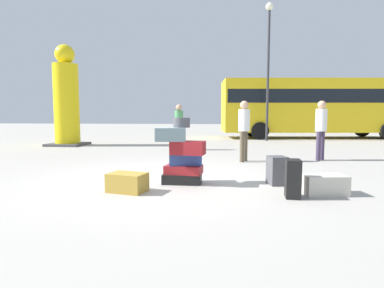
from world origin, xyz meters
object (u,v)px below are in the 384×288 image
object	(u,v)px
suitcase_cream_upright_blue	(324,185)
person_bearded_onlooker	(244,125)
suitcase_tan_foreground_far	(127,182)
parked_bus	(316,105)
lamp_post	(268,53)
person_tourist_with_camera	(321,125)
person_passerby_in_red	(179,123)
suitcase_tower	(182,156)
suitcase_black_white_trunk	(293,179)
suitcase_charcoal_right_side	(277,170)
yellow_dummy_statue	(66,101)

from	to	relation	value
suitcase_cream_upright_blue	person_bearded_onlooker	size ratio (longest dim) A/B	0.40
suitcase_tan_foreground_far	parked_bus	distance (m)	14.56
suitcase_tan_foreground_far	person_bearded_onlooker	xyz separation A→B (m)	(2.00, 3.57, 0.82)
suitcase_tan_foreground_far	lamp_post	size ratio (longest dim) A/B	0.09
person_tourist_with_camera	person_bearded_onlooker	bearing A→B (deg)	-35.82
person_passerby_in_red	lamp_post	distance (m)	6.69
suitcase_tan_foreground_far	person_tourist_with_camera	bearing A→B (deg)	57.31
suitcase_tower	suitcase_black_white_trunk	world-z (taller)	suitcase_tower
person_bearded_onlooker	person_passerby_in_red	size ratio (longest dim) A/B	0.99
person_bearded_onlooker	parked_bus	distance (m)	10.42
suitcase_charcoal_right_side	yellow_dummy_statue	distance (m)	10.00
person_bearded_onlooker	yellow_dummy_statue	size ratio (longest dim) A/B	0.40
person_bearded_onlooker	person_tourist_with_camera	xyz separation A→B (m)	(2.10, 0.49, 0.01)
suitcase_black_white_trunk	lamp_post	bearing A→B (deg)	89.35
person_bearded_onlooker	yellow_dummy_statue	xyz separation A→B (m)	(-7.04, 3.68, 0.85)
person_bearded_onlooker	lamp_post	world-z (taller)	lamp_post
person_tourist_with_camera	parked_bus	size ratio (longest dim) A/B	0.16
suitcase_charcoal_right_side	person_tourist_with_camera	size ratio (longest dim) A/B	0.31
suitcase_charcoal_right_side	person_tourist_with_camera	xyz separation A→B (m)	(1.63, 3.22, 0.72)
suitcase_tower	yellow_dummy_statue	world-z (taller)	yellow_dummy_statue
suitcase_charcoal_right_side	person_tourist_with_camera	bearing A→B (deg)	49.20
person_bearded_onlooker	person_passerby_in_red	bearing A→B (deg)	-114.80
person_passerby_in_red	lamp_post	world-z (taller)	lamp_post
suitcase_charcoal_right_side	person_tourist_with_camera	world-z (taller)	person_tourist_with_camera
person_bearded_onlooker	yellow_dummy_statue	bearing A→B (deg)	-92.58
suitcase_tan_foreground_far	person_bearded_onlooker	bearing A→B (deg)	73.31
lamp_post	suitcase_tower	bearing A→B (deg)	-104.72
suitcase_tan_foreground_far	yellow_dummy_statue	bearing A→B (deg)	137.42
suitcase_tan_foreground_far	person_passerby_in_red	size ratio (longest dim) A/B	0.36
suitcase_tan_foreground_far	yellow_dummy_statue	distance (m)	8.99
suitcase_black_white_trunk	person_tourist_with_camera	bearing A→B (deg)	73.43
person_bearded_onlooker	person_tourist_with_camera	world-z (taller)	person_tourist_with_camera
suitcase_tan_foreground_far	person_passerby_in_red	xyz separation A→B (m)	(-0.18, 6.16, 0.82)
person_bearded_onlooker	yellow_dummy_statue	world-z (taller)	yellow_dummy_statue
suitcase_black_white_trunk	suitcase_tower	bearing A→B (deg)	161.46
person_passerby_in_red	person_bearded_onlooker	bearing A→B (deg)	13.57
suitcase_charcoal_right_side	lamp_post	xyz separation A→B (m)	(0.95, 9.91, 4.00)
person_passerby_in_red	suitcase_tower	bearing A→B (deg)	-16.51
person_tourist_with_camera	yellow_dummy_statue	bearing A→B (deg)	-68.22
suitcase_charcoal_right_side	parked_bus	xyz separation A→B (m)	(3.82, 12.18, 1.58)
parked_bus	suitcase_cream_upright_blue	bearing A→B (deg)	-110.82
parked_bus	lamp_post	xyz separation A→B (m)	(-2.86, -2.28, 2.41)
suitcase_charcoal_right_side	person_passerby_in_red	xyz separation A→B (m)	(-2.66, 5.32, 0.72)
suitcase_charcoal_right_side	suitcase_tan_foreground_far	size ratio (longest dim) A/B	0.86
person_bearded_onlooker	lamp_post	distance (m)	8.02
person_passerby_in_red	suitcase_cream_upright_blue	bearing A→B (deg)	2.39
person_bearded_onlooker	person_passerby_in_red	distance (m)	3.39
suitcase_cream_upright_blue	parked_bus	world-z (taller)	parked_bus
suitcase_tower	parked_bus	bearing A→B (deg)	65.93
lamp_post	person_tourist_with_camera	bearing A→B (deg)	-84.23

